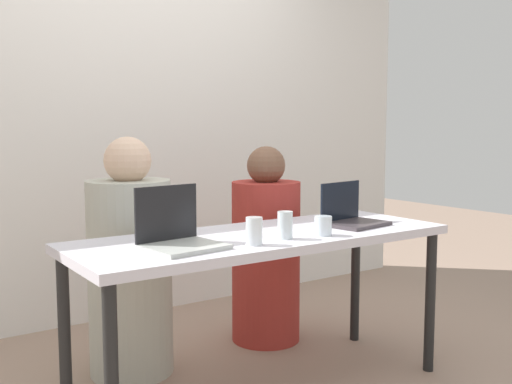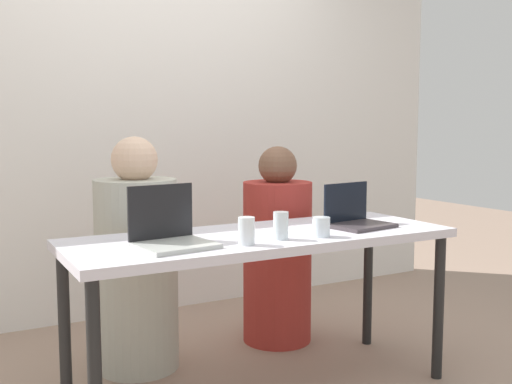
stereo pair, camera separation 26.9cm
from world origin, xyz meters
The scene contains 9 objects.
back_wall centered at (0.00, 1.46, 1.21)m, with size 4.51×0.10×2.42m, color white.
desk centered at (0.00, 0.00, 0.66)m, with size 1.73×0.63×0.73m.
person_on_left centered at (-0.41, 0.56, 0.52)m, with size 0.45×0.45×1.16m.
person_on_right centered at (0.41, 0.56, 0.49)m, with size 0.39×0.39×1.10m.
laptop_front_left centered at (-0.46, -0.07, 0.79)m, with size 0.32×0.30×0.24m.
laptop_front_right centered at (0.48, -0.05, 0.78)m, with size 0.32×0.26×0.20m.
water_glass_right centered at (0.19, -0.19, 0.77)m, with size 0.08×0.08×0.09m.
water_glass_center centered at (0.00, -0.15, 0.79)m, with size 0.06×0.06×0.12m.
water_glass_left centered at (-0.18, -0.19, 0.78)m, with size 0.07×0.07×0.11m.
Camera 2 is at (-1.28, -2.28, 1.21)m, focal length 42.00 mm.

